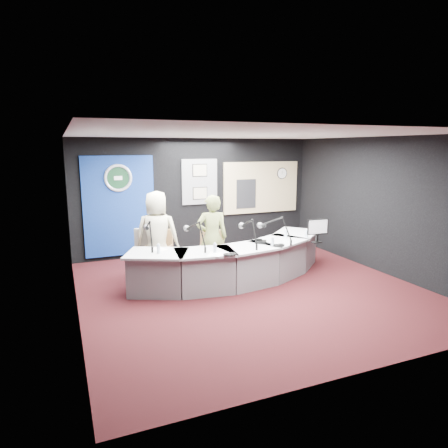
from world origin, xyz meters
name	(u,v)px	position (x,y,z in m)	size (l,w,h in m)	color
ground	(250,289)	(0.00, 0.00, 0.00)	(6.00, 6.00, 0.00)	black
ceiling	(253,134)	(0.00, 0.00, 2.80)	(6.00, 6.00, 0.02)	silver
wall_back	(197,196)	(0.00, 3.00, 1.40)	(6.00, 0.02, 2.80)	black
wall_front	(372,256)	(0.00, -3.00, 1.40)	(6.00, 0.02, 2.80)	black
wall_left	(72,227)	(-3.00, 0.00, 1.40)	(0.02, 6.00, 2.80)	black
wall_right	(382,205)	(3.00, 0.00, 1.40)	(0.02, 6.00, 2.80)	black
broadcast_desk	(236,262)	(-0.05, 0.55, 0.38)	(4.50, 1.90, 0.75)	#B6B8BB
backdrop_panel	(119,206)	(-1.90, 2.97, 1.25)	(1.60, 0.05, 2.30)	navy
agency_seal	(118,178)	(-1.90, 2.93, 1.90)	(0.63, 0.63, 0.07)	silver
seal_center	(118,178)	(-1.90, 2.94, 1.90)	(0.48, 0.48, 0.01)	#0D3219
pinboard	(200,182)	(0.05, 2.97, 1.75)	(0.90, 0.04, 1.10)	slate
framed_photo_upper	(200,170)	(0.05, 2.94, 2.03)	(0.34, 0.02, 0.27)	gray
framed_photo_lower	(200,193)	(0.05, 2.94, 1.47)	(0.34, 0.02, 0.27)	gray
booth_window_frame	(261,187)	(1.75, 2.97, 1.55)	(2.12, 0.06, 1.32)	tan
booth_glow	(261,187)	(1.75, 2.96, 1.55)	(2.00, 0.02, 1.20)	#FFEFA1
equipment_rack	(246,194)	(1.30, 2.94, 1.40)	(0.55, 0.02, 0.75)	black
wall_clock	(282,173)	(2.35, 2.94, 1.90)	(0.28, 0.28, 0.01)	white
armchair_left	(158,253)	(-1.42, 1.32, 0.51)	(0.57, 0.57, 1.02)	#A5784B
armchair_right	(212,258)	(-0.45, 0.81, 0.43)	(0.49, 0.49, 0.87)	#A5784B
draped_jacket	(147,246)	(-1.59, 1.52, 0.62)	(0.50, 0.10, 0.70)	gray
person_man	(157,235)	(-1.42, 1.32, 0.88)	(0.86, 0.56, 1.75)	beige
person_woman	(212,238)	(-0.45, 0.81, 0.84)	(0.62, 0.40, 1.69)	olive
computer_monitor	(317,227)	(1.43, 0.00, 1.07)	(0.40, 0.02, 0.27)	black
desk_phone	(261,242)	(0.40, 0.39, 0.78)	(0.21, 0.17, 0.05)	black
headphones_near	(279,245)	(0.61, 0.05, 0.77)	(0.22, 0.22, 0.04)	black
headphones_far	(230,254)	(-0.51, -0.20, 0.77)	(0.19, 0.19, 0.03)	black
paper_stack	(159,249)	(-1.54, 0.68, 0.75)	(0.22, 0.32, 0.00)	white
notepad	(215,254)	(-0.71, -0.04, 0.75)	(0.22, 0.31, 0.00)	white
boom_mic_a	(149,232)	(-1.68, 0.80, 1.05)	(0.16, 0.74, 0.60)	black
boom_mic_b	(196,233)	(-0.92, 0.42, 1.05)	(0.27, 0.72, 0.60)	black
boom_mic_c	(249,231)	(0.08, 0.26, 1.05)	(0.16, 0.74, 0.60)	black
boom_mic_d	(275,229)	(0.64, 0.24, 1.05)	(0.56, 0.56, 0.60)	black
water_bottles	(241,241)	(-0.04, 0.32, 0.84)	(3.19, 0.56, 0.18)	silver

